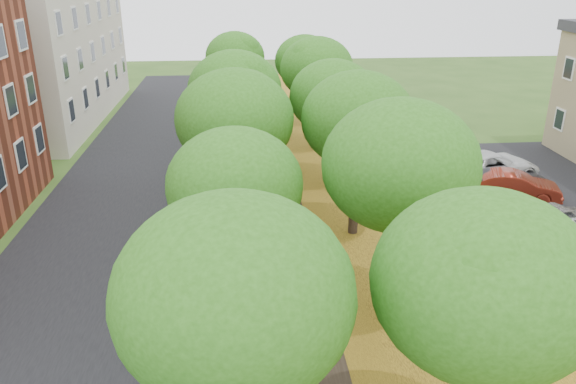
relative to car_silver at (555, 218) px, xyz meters
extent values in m
cube|color=black|center=(-18.50, 3.76, -0.67)|extent=(8.00, 70.00, 0.01)
cube|color=black|center=(-11.00, 3.76, -0.67)|extent=(3.20, 70.00, 0.01)
cube|color=#B68A21|center=(-6.00, 3.76, -0.67)|extent=(7.50, 70.00, 0.01)
cube|color=black|center=(2.50, 4.76, -0.67)|extent=(9.00, 16.00, 0.01)
ellipsoid|color=#265D13|center=(-13.20, -11.24, 3.96)|extent=(4.22, 4.22, 3.58)
cylinder|color=black|center=(-13.20, -5.24, 0.96)|extent=(0.40, 0.40, 3.26)
ellipsoid|color=#265D13|center=(-13.20, -5.24, 3.96)|extent=(4.22, 4.22, 3.58)
cylinder|color=black|center=(-13.20, 0.76, 0.96)|extent=(0.40, 0.40, 3.26)
ellipsoid|color=#265D13|center=(-13.20, 0.76, 3.96)|extent=(4.22, 4.22, 3.58)
cylinder|color=black|center=(-13.20, 6.76, 0.96)|extent=(0.40, 0.40, 3.26)
ellipsoid|color=#265D13|center=(-13.20, 6.76, 3.96)|extent=(4.22, 4.22, 3.58)
cylinder|color=black|center=(-13.20, 12.76, 0.96)|extent=(0.40, 0.40, 3.26)
ellipsoid|color=#265D13|center=(-13.20, 12.76, 3.96)|extent=(4.22, 4.22, 3.58)
cylinder|color=black|center=(-13.20, 18.76, 0.96)|extent=(0.40, 0.40, 3.26)
ellipsoid|color=#265D13|center=(-13.20, 18.76, 3.96)|extent=(4.22, 4.22, 3.58)
ellipsoid|color=#265D13|center=(-8.40, -11.24, 3.96)|extent=(4.22, 4.22, 3.58)
cylinder|color=black|center=(-8.40, -5.24, 0.96)|extent=(0.40, 0.40, 3.26)
ellipsoid|color=#265D13|center=(-8.40, -5.24, 3.96)|extent=(4.22, 4.22, 3.58)
cylinder|color=black|center=(-8.40, 0.76, 0.96)|extent=(0.40, 0.40, 3.26)
ellipsoid|color=#265D13|center=(-8.40, 0.76, 3.96)|extent=(4.22, 4.22, 3.58)
cylinder|color=black|center=(-8.40, 6.76, 0.96)|extent=(0.40, 0.40, 3.26)
ellipsoid|color=#265D13|center=(-8.40, 6.76, 3.96)|extent=(4.22, 4.22, 3.58)
cylinder|color=black|center=(-8.40, 12.76, 0.96)|extent=(0.40, 0.40, 3.26)
ellipsoid|color=#265D13|center=(-8.40, 12.76, 3.96)|extent=(4.22, 4.22, 3.58)
cylinder|color=black|center=(-8.40, 18.76, 0.96)|extent=(0.40, 0.40, 3.26)
ellipsoid|color=#265D13|center=(-8.40, 18.76, 3.96)|extent=(4.22, 4.22, 3.58)
cube|color=beige|center=(-28.00, 21.76, 4.33)|extent=(10.00, 20.00, 10.00)
imported|color=#B9B8BE|center=(0.00, 0.00, 0.00)|extent=(4.23, 2.66, 1.34)
imported|color=maroon|center=(0.00, 3.67, 0.02)|extent=(4.43, 2.62, 1.38)
imported|color=#36353B|center=(0.00, 4.51, -0.02)|extent=(4.76, 2.66, 1.30)
imported|color=silver|center=(0.00, 6.53, 0.07)|extent=(5.71, 3.52, 1.48)
camera|label=1|loc=(-12.98, -20.30, 9.76)|focal=35.00mm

